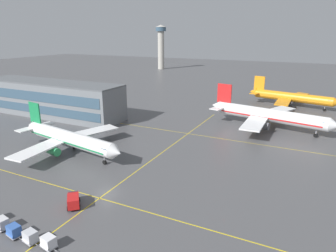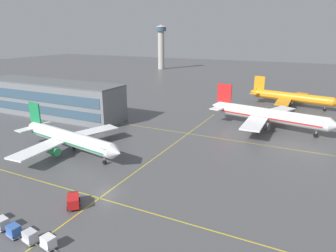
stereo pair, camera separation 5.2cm
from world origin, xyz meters
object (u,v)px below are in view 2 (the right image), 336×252
baggage_cart_row_second (2,223)px  baggage_cart_row_middle (14,231)px  airliner_second_row (268,115)px  service_truck_red_van (73,200)px  airliner_third_row (291,97)px  baggage_cart_row_fifth (48,242)px  baggage_cart_row_fourth (30,237)px  control_tower (161,44)px  airliner_front_gate (68,138)px

baggage_cart_row_second → baggage_cart_row_middle: (3.26, -0.44, 0.00)m
baggage_cart_row_middle → airliner_second_row: bearing=71.3°
airliner_second_row → service_truck_red_van: 65.79m
airliner_third_row → baggage_cart_row_fifth: 109.11m
airliner_second_row → baggage_cart_row_fifth: airliner_second_row is taller
baggage_cart_row_middle → baggage_cart_row_fifth: same height
service_truck_red_van → baggage_cart_row_fourth: size_ratio=1.49×
service_truck_red_van → control_tower: (-84.67, 194.59, 19.48)m
control_tower → airliner_third_row: bearing=-41.4°
airliner_front_gate → baggage_cart_row_fourth: bearing=-55.1°
baggage_cart_row_middle → control_tower: 221.81m
baggage_cart_row_second → baggage_cart_row_fifth: 9.79m
airliner_second_row → baggage_cart_row_fourth: bearing=-106.4°
service_truck_red_van → baggage_cart_row_middle: size_ratio=1.49×
airliner_front_gate → airliner_second_row: 59.64m
airliner_front_gate → control_tower: size_ratio=1.01×
service_truck_red_van → baggage_cart_row_middle: service_truck_red_van is taller
baggage_cart_row_second → baggage_cart_row_fourth: 6.53m
baggage_cart_row_fourth → control_tower: control_tower is taller
baggage_cart_row_fifth → baggage_cart_row_fourth: bearing=-174.7°
airliner_second_row → baggage_cart_row_fourth: 75.02m
baggage_cart_row_fifth → baggage_cart_row_second: bearing=179.9°
service_truck_red_van → baggage_cart_row_fifth: bearing=-64.9°
baggage_cart_row_middle → baggage_cart_row_fourth: 3.26m
baggage_cart_row_second → baggage_cart_row_middle: 3.29m
baggage_cart_row_fifth → control_tower: bearing=113.6°
baggage_cart_row_second → baggage_cart_row_fifth: bearing=-0.1°
baggage_cart_row_middle → control_tower: bearing=112.0°
airliner_second_row → baggage_cart_row_middle: size_ratio=14.10×
airliner_third_row → baggage_cart_row_second: (-31.30, -106.92, -2.83)m
baggage_cart_row_middle → baggage_cart_row_fifth: 6.54m
baggage_cart_row_middle → baggage_cart_row_fourth: bearing=2.2°
airliner_front_gate → control_tower: 188.65m
airliner_front_gate → control_tower: (-65.94, 175.94, 16.88)m
service_truck_red_van → baggage_cart_row_fifth: (4.60, -9.84, -0.17)m
baggage_cart_row_second → control_tower: bearing=111.2°
airliner_front_gate → service_truck_red_van: bearing=-44.9°
baggage_cart_row_second → baggage_cart_row_middle: same height
airliner_front_gate → airliner_second_row: size_ratio=0.88×
baggage_cart_row_fourth → baggage_cart_row_second: bearing=177.2°
baggage_cart_row_middle → service_truck_red_van: bearing=79.4°
airliner_third_row → baggage_cart_row_fifth: (-21.51, -106.93, -2.83)m
baggage_cart_row_second → baggage_cart_row_fourth: same height
baggage_cart_row_second → baggage_cart_row_middle: size_ratio=1.00×
baggage_cart_row_fifth → control_tower: size_ratio=0.08×
airliner_front_gate → control_tower: bearing=110.5°
baggage_cart_row_middle → baggage_cart_row_fifth: (6.52, 0.43, 0.00)m
airliner_front_gate → baggage_cart_row_middle: (16.81, -28.92, -2.78)m
control_tower → service_truck_red_van: bearing=-66.5°
baggage_cart_row_fourth → baggage_cart_row_fifth: size_ratio=1.00×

